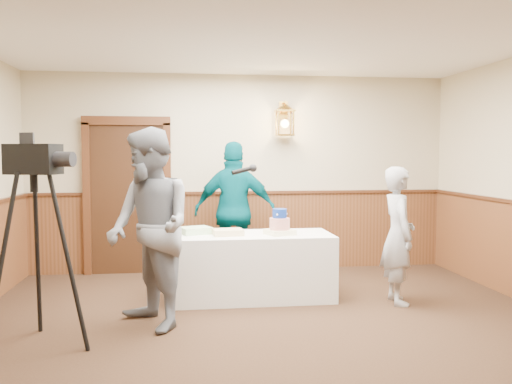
# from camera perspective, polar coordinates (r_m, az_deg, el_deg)

# --- Properties ---
(ground) EXTENTS (7.00, 7.00, 0.00)m
(ground) POSITION_cam_1_polar(r_m,az_deg,el_deg) (4.63, 3.13, -17.12)
(ground) COLOR #301D12
(ground) RESTS_ON ground
(room_shell) EXTENTS (6.02, 7.02, 2.81)m
(room_shell) POSITION_cam_1_polar(r_m,az_deg,el_deg) (4.76, 1.56, 2.21)
(room_shell) COLOR #C0B290
(room_shell) RESTS_ON ground
(display_table) EXTENTS (1.80, 0.80, 0.75)m
(display_table) POSITION_cam_1_polar(r_m,az_deg,el_deg) (6.33, -0.24, -7.80)
(display_table) COLOR silver
(display_table) RESTS_ON ground
(tiered_cake) EXTENTS (0.36, 0.36, 0.30)m
(tiered_cake) POSITION_cam_1_polar(r_m,az_deg,el_deg) (6.21, 2.50, -3.43)
(tiered_cake) COLOR #FCF7C2
(tiered_cake) RESTS_ON display_table
(sheet_cake_yellow) EXTENTS (0.36, 0.29, 0.07)m
(sheet_cake_yellow) POSITION_cam_1_polar(r_m,az_deg,el_deg) (6.18, -2.98, -4.25)
(sheet_cake_yellow) COLOR #E1C186
(sheet_cake_yellow) RESTS_ON display_table
(sheet_cake_green) EXTENTS (0.40, 0.36, 0.08)m
(sheet_cake_green) POSITION_cam_1_polar(r_m,az_deg,el_deg) (6.32, -6.38, -4.04)
(sheet_cake_green) COLOR #A0CB8F
(sheet_cake_green) RESTS_ON display_table
(interviewer) EXTENTS (1.64, 1.18, 1.93)m
(interviewer) POSITION_cam_1_polar(r_m,az_deg,el_deg) (5.25, -11.13, -3.79)
(interviewer) COLOR slate
(interviewer) RESTS_ON ground
(baker) EXTENTS (0.40, 0.58, 1.53)m
(baker) POSITION_cam_1_polar(r_m,az_deg,el_deg) (6.26, 14.73, -4.43)
(baker) COLOR #999A9E
(baker) RESTS_ON ground
(assistant_p) EXTENTS (1.14, 0.62, 1.84)m
(assistant_p) POSITION_cam_1_polar(r_m,az_deg,el_deg) (7.15, -2.22, -2.03)
(assistant_p) COLOR #004B56
(assistant_p) RESTS_ON ground
(tv_camera_rig) EXTENTS (0.69, 0.64, 1.76)m
(tv_camera_rig) POSITION_cam_1_polar(r_m,az_deg,el_deg) (5.02, -22.14, -6.40)
(tv_camera_rig) COLOR black
(tv_camera_rig) RESTS_ON ground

